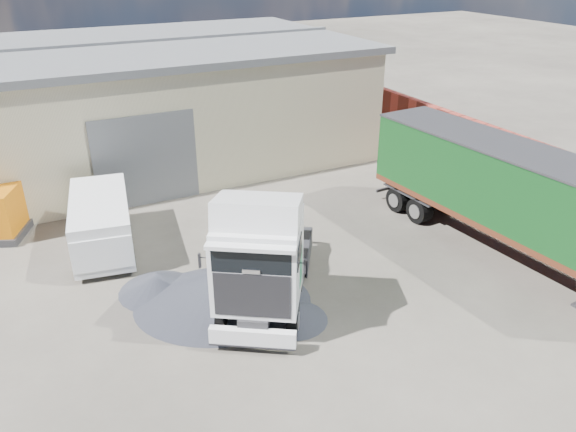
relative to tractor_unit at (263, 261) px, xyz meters
name	(u,v)px	position (x,y,z in m)	size (l,w,h in m)	color
ground	(318,325)	(1.02, -1.31, -1.61)	(120.00, 120.00, 0.00)	#2A2822
warehouse	(19,114)	(-4.98, 14.69, 1.05)	(30.60, 12.60, 5.42)	#C2BB95
brick_boundary_wall	(482,152)	(12.52, 4.69, -0.36)	(0.35, 26.00, 2.50)	maroon
tractor_unit	(263,261)	(0.00, 0.00, 0.00)	(4.87, 5.88, 3.84)	black
box_trailer	(509,189)	(8.61, -0.35, 0.57)	(3.08, 10.91, 3.58)	#2D2D30
panel_van	(102,226)	(-3.35, 5.51, -0.67)	(2.51, 4.68, 1.82)	black
gravel_heap	(219,288)	(-0.97, 0.92, -1.12)	(6.52, 6.52, 1.06)	black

